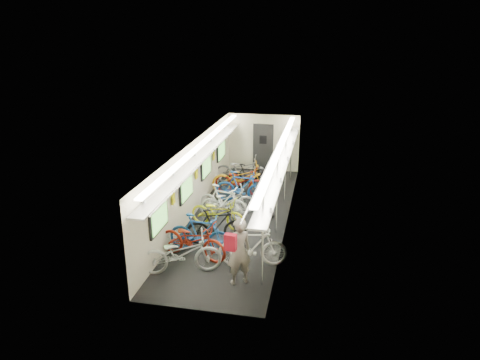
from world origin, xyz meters
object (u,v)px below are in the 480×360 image
at_px(bicycle_0, 181,254).
at_px(passenger_near, 239,252).
at_px(passenger_mid, 264,193).
at_px(bicycle_1, 201,234).
at_px(backpack, 230,242).

distance_m(bicycle_0, passenger_near, 1.51).
bearing_deg(passenger_mid, bicycle_1, 83.90).
height_order(bicycle_1, passenger_mid, passenger_mid).
relative_size(passenger_near, backpack, 4.34).
xyz_separation_m(bicycle_0, backpack, (1.37, -0.63, 0.76)).
xyz_separation_m(bicycle_0, passenger_near, (1.47, -0.18, 0.31)).
relative_size(bicycle_0, bicycle_1, 1.09).
height_order(passenger_near, backpack, passenger_near).
height_order(bicycle_0, bicycle_1, bicycle_1).
bearing_deg(bicycle_1, backpack, -138.84).
bearing_deg(passenger_mid, passenger_near, 109.56).
bearing_deg(passenger_near, passenger_mid, -122.69).
distance_m(passenger_near, backpack, 0.65).
relative_size(bicycle_1, passenger_mid, 1.14).
height_order(bicycle_0, passenger_mid, passenger_mid).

